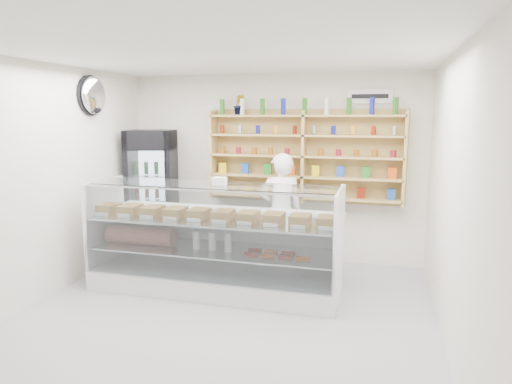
% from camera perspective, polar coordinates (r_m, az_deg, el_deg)
% --- Properties ---
extents(room, '(5.00, 5.00, 5.00)m').
position_cam_1_polar(room, '(4.60, -5.09, -0.30)').
color(room, '#9A9A9F').
rests_on(room, ground).
extents(display_counter, '(3.12, 0.93, 1.36)m').
position_cam_1_polar(display_counter, '(5.82, -5.19, -8.65)').
color(display_counter, white).
rests_on(display_counter, floor).
extents(shop_worker, '(0.71, 0.59, 1.68)m').
position_cam_1_polar(shop_worker, '(6.45, 3.12, -2.51)').
color(shop_worker, white).
rests_on(shop_worker, floor).
extents(drinks_cooler, '(0.85, 0.84, 1.96)m').
position_cam_1_polar(drinks_cooler, '(7.35, -12.77, -0.09)').
color(drinks_cooler, black).
rests_on(drinks_cooler, floor).
extents(wall_shelving, '(2.84, 0.28, 1.33)m').
position_cam_1_polar(wall_shelving, '(6.70, 5.99, 4.44)').
color(wall_shelving, tan).
rests_on(wall_shelving, back_wall).
extents(potted_plant, '(0.19, 0.16, 0.29)m').
position_cam_1_polar(potted_plant, '(6.90, -2.13, 10.85)').
color(potted_plant, '#1E6626').
rests_on(potted_plant, wall_shelving).
extents(security_mirror, '(0.15, 0.50, 0.50)m').
position_cam_1_polar(security_mirror, '(6.62, -19.62, 11.30)').
color(security_mirror, silver).
rests_on(security_mirror, left_wall).
extents(wall_sign, '(0.62, 0.03, 0.20)m').
position_cam_1_polar(wall_sign, '(6.72, 14.06, 11.53)').
color(wall_sign, white).
rests_on(wall_sign, back_wall).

